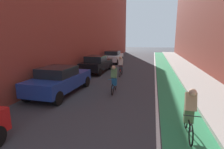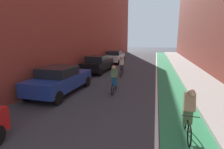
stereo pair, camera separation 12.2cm
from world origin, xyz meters
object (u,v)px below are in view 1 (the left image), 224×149
at_px(parked_sedan_black, 97,64).
at_px(cyclist_mid, 190,110).
at_px(parked_sedan_white, 113,57).
at_px(parked_sedan_blue, 60,80).
at_px(cyclist_trailing, 114,79).
at_px(cyclist_far, 121,66).

bearing_deg(parked_sedan_black, cyclist_mid, -56.85).
bearing_deg(parked_sedan_black, parked_sedan_white, 89.99).
distance_m(parked_sedan_blue, cyclist_trailing, 3.03).
height_order(parked_sedan_blue, cyclist_far, cyclist_far).
bearing_deg(cyclist_trailing, cyclist_far, 95.70).
distance_m(parked_sedan_white, cyclist_trailing, 12.58).
height_order(cyclist_mid, cyclist_trailing, cyclist_mid).
relative_size(parked_sedan_blue, parked_sedan_white, 0.92).
xyz_separation_m(cyclist_mid, cyclist_far, (-3.72, 8.42, 0.01)).
bearing_deg(parked_sedan_white, cyclist_far, -72.31).
relative_size(cyclist_trailing, cyclist_far, 0.96).
height_order(parked_sedan_blue, cyclist_trailing, cyclist_trailing).
relative_size(parked_sedan_blue, cyclist_far, 2.55).
bearing_deg(cyclist_mid, parked_sedan_white, 110.98).
distance_m(parked_sedan_blue, parked_sedan_white, 13.10).
height_order(parked_sedan_blue, parked_sedan_black, same).
bearing_deg(parked_sedan_black, cyclist_far, -22.79).
height_order(parked_sedan_blue, cyclist_mid, cyclist_mid).
bearing_deg(cyclist_trailing, parked_sedan_white, 103.34).
relative_size(parked_sedan_black, cyclist_trailing, 2.65).
height_order(parked_sedan_black, cyclist_far, cyclist_far).
relative_size(parked_sedan_black, cyclist_mid, 2.61).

